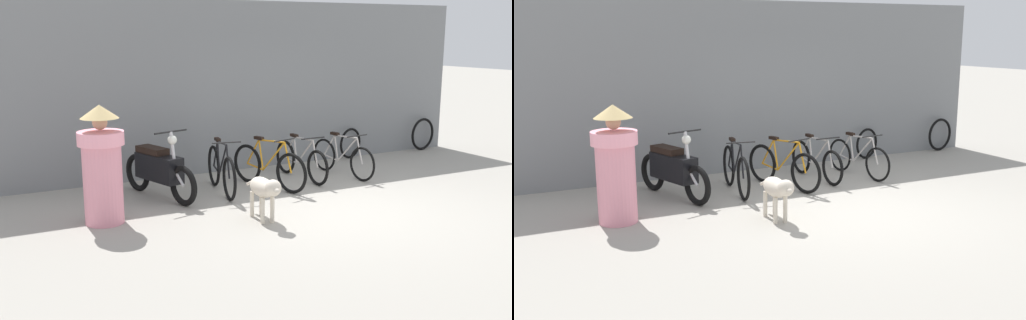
# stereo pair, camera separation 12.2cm
# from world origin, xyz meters

# --- Properties ---
(ground_plane) EXTENTS (60.00, 60.00, 0.00)m
(ground_plane) POSITION_xyz_m (0.00, 0.00, 0.00)
(ground_plane) COLOR #9E998E
(shop_wall_back) EXTENTS (9.67, 0.20, 3.10)m
(shop_wall_back) POSITION_xyz_m (0.00, 3.16, 1.55)
(shop_wall_back) COLOR slate
(shop_wall_back) RESTS_ON ground
(bicycle_0) EXTENTS (0.46, 1.63, 0.89)m
(bicycle_0) POSITION_xyz_m (-1.18, 1.67, 0.36)
(bicycle_0) COLOR black
(bicycle_0) RESTS_ON ground
(bicycle_1) EXTENTS (0.58, 1.64, 0.86)m
(bicycle_1) POSITION_xyz_m (-0.35, 1.60, 0.35)
(bicycle_1) COLOR black
(bicycle_1) RESTS_ON ground
(bicycle_2) EXTENTS (0.46, 1.64, 0.80)m
(bicycle_2) POSITION_xyz_m (0.44, 1.86, 0.33)
(bicycle_2) COLOR black
(bicycle_2) RESTS_ON ground
(bicycle_3) EXTENTS (0.46, 1.59, 0.79)m
(bicycle_3) POSITION_xyz_m (1.24, 1.73, 0.33)
(bicycle_3) COLOR black
(bicycle_3) RESTS_ON ground
(motorcycle) EXTENTS (0.68, 1.77, 1.10)m
(motorcycle) POSITION_xyz_m (-2.16, 1.83, 0.45)
(motorcycle) COLOR black
(motorcycle) RESTS_ON ground
(stray_dog) EXTENTS (0.31, 1.04, 0.65)m
(stray_dog) POSITION_xyz_m (-1.27, 0.04, 0.45)
(stray_dog) COLOR beige
(stray_dog) RESTS_ON ground
(person_in_robes) EXTENTS (0.74, 0.74, 1.61)m
(person_in_robes) POSITION_xyz_m (-3.23, 0.97, 0.81)
(person_in_robes) COLOR pink
(person_in_robes) RESTS_ON ground
(spare_tire_left) EXTENTS (0.62, 0.20, 0.63)m
(spare_tire_left) POSITION_xyz_m (2.28, 2.91, 0.31)
(spare_tire_left) COLOR black
(spare_tire_left) RESTS_ON ground
(spare_tire_right) EXTENTS (0.71, 0.15, 0.71)m
(spare_tire_right) POSITION_xyz_m (4.21, 2.90, 0.35)
(spare_tire_right) COLOR black
(spare_tire_right) RESTS_ON ground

